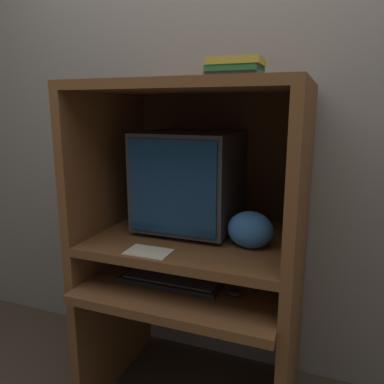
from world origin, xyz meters
name	(u,v)px	position (x,y,z in m)	size (l,w,h in m)	color
wall_back	(223,118)	(0.00, 0.72, 1.30)	(6.00, 0.06, 2.60)	gray
desk_base	(192,324)	(0.00, 0.28, 0.41)	(0.89, 0.71, 0.64)	brown
desk_monitor_shelf	(196,244)	(0.00, 0.33, 0.77)	(0.89, 0.66, 0.17)	brown
hutch_upper	(199,138)	(0.00, 0.36, 1.23)	(0.89, 0.66, 0.63)	brown
crt_monitor	(191,180)	(-0.06, 0.41, 1.04)	(0.41, 0.43, 0.44)	#333338
keyboard	(171,280)	(-0.06, 0.19, 0.65)	(0.42, 0.16, 0.03)	black
mouse	(234,293)	(0.22, 0.18, 0.65)	(0.06, 0.04, 0.03)	black
snack_bag	(250,230)	(0.25, 0.26, 0.89)	(0.18, 0.13, 0.15)	#336BB7
book_stack	(236,70)	(0.17, 0.30, 1.49)	(0.20, 0.17, 0.08)	#4C4C51
paper_card	(148,252)	(-0.10, 0.08, 0.81)	(0.17, 0.11, 0.00)	beige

